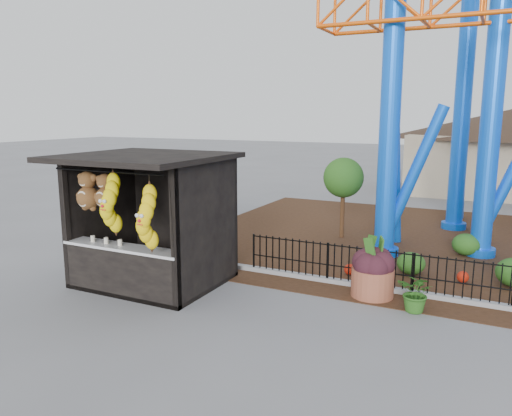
% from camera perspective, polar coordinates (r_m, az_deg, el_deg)
% --- Properties ---
extents(ground, '(120.00, 120.00, 0.00)m').
position_cam_1_polar(ground, '(10.08, -1.84, -12.89)').
color(ground, slate).
rests_on(ground, ground).
extents(mulch_bed, '(18.00, 12.00, 0.02)m').
position_cam_1_polar(mulch_bed, '(16.63, 24.29, -4.26)').
color(mulch_bed, '#331E11').
rests_on(mulch_bed, ground).
extents(curb, '(18.00, 0.18, 0.12)m').
position_cam_1_polar(curb, '(11.83, 23.25, -9.83)').
color(curb, gray).
rests_on(curb, ground).
extents(prize_booth, '(3.50, 3.40, 3.12)m').
position_cam_1_polar(prize_booth, '(11.92, -12.70, -1.60)').
color(prize_booth, black).
rests_on(prize_booth, ground).
extents(terracotta_planter, '(1.15, 1.15, 0.66)m').
position_cam_1_polar(terracotta_planter, '(11.55, 13.16, -8.29)').
color(terracotta_planter, brown).
rests_on(terracotta_planter, ground).
extents(planter_foliage, '(0.70, 0.70, 0.64)m').
position_cam_1_polar(planter_foliage, '(11.36, 13.30, -5.20)').
color(planter_foliage, black).
rests_on(planter_foliage, terracotta_planter).
extents(potted_plant, '(0.90, 0.84, 0.83)m').
position_cam_1_polar(potted_plant, '(10.91, 17.92, -9.21)').
color(potted_plant, '#255A1A').
rests_on(potted_plant, ground).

